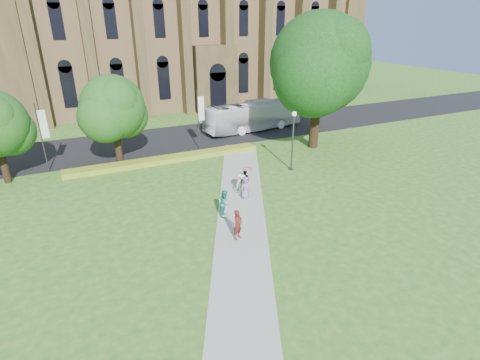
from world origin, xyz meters
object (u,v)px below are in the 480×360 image
large_tree (319,64)px  pedestrian_0 (238,225)px  streetlamp (293,134)px  tour_coach (253,116)px

large_tree → pedestrian_0: bearing=-138.7°
large_tree → pedestrian_0: size_ratio=6.90×
large_tree → pedestrian_0: 20.72m
streetlamp → tour_coach: streetlamp is taller
large_tree → tour_coach: 11.05m
streetlamp → tour_coach: 13.26m
streetlamp → large_tree: 8.73m
streetlamp → large_tree: size_ratio=0.40×
streetlamp → pedestrian_0: streetlamp is taller
streetlamp → large_tree: bearing=39.3°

